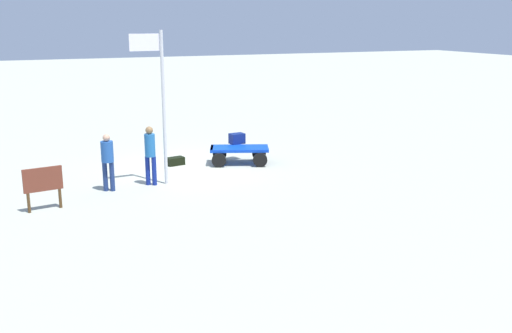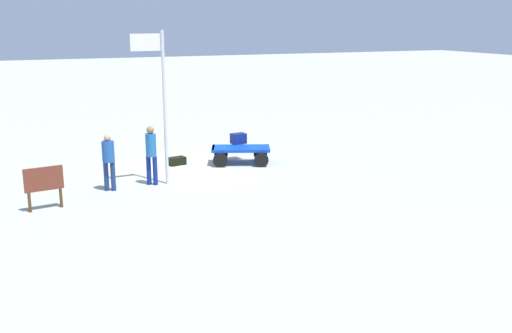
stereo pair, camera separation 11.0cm
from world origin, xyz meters
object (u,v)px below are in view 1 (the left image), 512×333
at_px(suitcase_dark, 175,161).
at_px(flagpole, 160,95).
at_px(suitcase_tan, 237,139).
at_px(worker_trailing, 108,158).
at_px(signboard, 43,183).
at_px(luggage_cart, 239,152).
at_px(worker_lead, 150,152).

bearing_deg(suitcase_dark, flagpole, 65.58).
distance_m(suitcase_tan, flagpole, 4.36).
relative_size(worker_trailing, signboard, 1.46).
relative_size(suitcase_tan, signboard, 0.48).
xyz_separation_m(luggage_cart, worker_trailing, (4.73, 1.65, 0.57)).
distance_m(worker_lead, worker_trailing, 1.30).
bearing_deg(signboard, suitcase_dark, -142.19).
xyz_separation_m(suitcase_dark, worker_trailing, (2.64, 2.32, 0.86)).
height_order(suitcase_tan, worker_lead, worker_lead).
xyz_separation_m(worker_lead, signboard, (3.15, 1.33, -0.28)).
relative_size(suitcase_dark, worker_lead, 0.35).
bearing_deg(worker_lead, suitcase_dark, -121.99).
distance_m(luggage_cart, suitcase_tan, 0.71).
bearing_deg(suitcase_tan, signboard, 26.84).
bearing_deg(luggage_cart, signboard, 23.20).
distance_m(suitcase_dark, worker_trailing, 3.62).
xyz_separation_m(suitcase_tan, worker_trailing, (4.89, 2.24, 0.23)).
relative_size(suitcase_tan, flagpole, 0.12).
bearing_deg(flagpole, worker_trailing, 3.64).
distance_m(worker_trailing, signboard, 2.22).
xyz_separation_m(luggage_cart, signboard, (6.59, 2.83, 0.32)).
bearing_deg(suitcase_tan, worker_lead, 30.09).
bearing_deg(worker_trailing, worker_lead, -173.13).
bearing_deg(suitcase_dark, worker_trailing, 41.30).
xyz_separation_m(flagpole, signboard, (3.50, 1.28, -1.98)).
bearing_deg(worker_trailing, luggage_cart, -160.77).
height_order(suitcase_dark, worker_lead, worker_lead).
xyz_separation_m(suitcase_tan, suitcase_dark, (2.25, -0.08, -0.64)).
bearing_deg(suitcase_dark, suitcase_tan, 178.07).
height_order(luggage_cart, worker_lead, worker_lead).
xyz_separation_m(worker_lead, worker_trailing, (1.29, 0.16, -0.04)).
relative_size(suitcase_dark, worker_trailing, 0.38).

